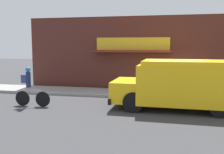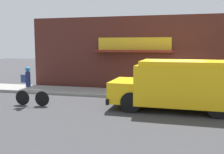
{
  "view_description": "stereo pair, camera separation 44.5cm",
  "coord_description": "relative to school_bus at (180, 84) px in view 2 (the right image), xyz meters",
  "views": [
    {
      "loc": [
        -0.3,
        -12.8,
        2.65
      ],
      "look_at": [
        -3.11,
        -0.2,
        1.1
      ],
      "focal_mm": 42.0,
      "sensor_mm": 36.0,
      "label": 1
    },
    {
      "loc": [
        0.13,
        -12.69,
        2.65
      ],
      "look_at": [
        -3.11,
        -0.2,
        1.1
      ],
      "focal_mm": 42.0,
      "sensor_mm": 36.0,
      "label": 2
    }
  ],
  "objects": [
    {
      "name": "ground_plane",
      "position": [
        -0.18,
        1.65,
        -1.08
      ],
      "size": [
        70.0,
        70.0,
        0.0
      ],
      "primitive_type": "plane",
      "color": "#38383A"
    },
    {
      "name": "sidewalk",
      "position": [
        -0.18,
        2.68,
        -1.0
      ],
      "size": [
        28.0,
        2.07,
        0.15
      ],
      "color": "gray",
      "rests_on": "ground_plane"
    },
    {
      "name": "trash_bin",
      "position": [
        1.56,
        2.65,
        -0.45
      ],
      "size": [
        0.48,
        0.48,
        0.95
      ],
      "color": "#2D5138",
      "rests_on": "sidewalk"
    },
    {
      "name": "storefront",
      "position": [
        -0.26,
        4.14,
        1.11
      ],
      "size": [
        17.8,
        0.82,
        4.35
      ],
      "color": "#4C231E",
      "rests_on": "ground_plane"
    },
    {
      "name": "school_bus",
      "position": [
        0.0,
        0.0,
        0.0
      ],
      "size": [
        5.3,
        2.86,
        2.04
      ],
      "rotation": [
        0.0,
        0.0,
        -0.02
      ],
      "color": "yellow",
      "rests_on": "ground_plane"
    },
    {
      "name": "cyclist",
      "position": [
        -6.46,
        -0.9,
        -0.25
      ],
      "size": [
        1.63,
        0.21,
        1.73
      ],
      "rotation": [
        0.0,
        0.0,
        0.01
      ],
      "color": "black",
      "rests_on": "ground_plane"
    }
  ]
}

